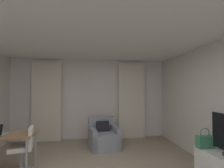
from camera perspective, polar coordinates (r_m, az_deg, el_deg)
name	(u,v)px	position (r m, az deg, el deg)	size (l,w,h in m)	color
wall_window	(90,99)	(5.63, -7.37, -5.09)	(5.12, 0.06, 2.60)	silver
ceiling	(92,25)	(2.78, -6.91, 19.41)	(5.12, 6.12, 0.06)	white
curtain_left_panel	(47,101)	(5.66, -21.48, -5.47)	(0.90, 0.06, 2.50)	beige
curtain_right_panel	(132,100)	(5.68, 6.72, -5.57)	(0.90, 0.06, 2.50)	beige
armchair	(104,137)	(4.91, -2.89, -17.71)	(0.88, 0.92, 0.80)	gray
desk_chair	(23,153)	(3.90, -28.06, -20.04)	(0.48, 0.48, 0.88)	gray
handbag_primary	(205,141)	(3.69, 29.22, -16.73)	(0.30, 0.14, 0.37)	#387F5B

